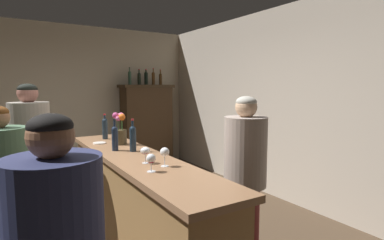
{
  "coord_description": "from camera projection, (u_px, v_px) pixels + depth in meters",
  "views": [
    {
      "loc": [
        -0.8,
        -2.86,
        1.66
      ],
      "look_at": [
        0.77,
        -0.34,
        1.33
      ],
      "focal_mm": 28.82,
      "sensor_mm": 36.0,
      "label": 1
    }
  ],
  "objects": [
    {
      "name": "cheese_plate",
      "position": [
        99.0,
        143.0,
        3.47
      ],
      "size": [
        0.14,
        0.14,
        0.01
      ],
      "primitive_type": "cylinder",
      "color": "white",
      "rests_on": "bar_counter"
    },
    {
      "name": "wine_bottle_malbec",
      "position": [
        133.0,
        137.0,
        3.04
      ],
      "size": [
        0.06,
        0.06,
        0.32
      ],
      "color": "#182634",
      "rests_on": "bar_counter"
    },
    {
      "name": "patron_in_navy",
      "position": [
        3.0,
        198.0,
        2.32
      ],
      "size": [
        0.39,
        0.39,
        1.52
      ],
      "rotation": [
        0.0,
        0.0,
        0.03
      ],
      "color": "#B6B09D",
      "rests_on": "ground"
    },
    {
      "name": "wall_right",
      "position": [
        297.0,
        105.0,
        4.29
      ],
      "size": [
        0.12,
        6.59,
        2.8
      ],
      "primitive_type": "cube",
      "color": "#BEB2A1",
      "rests_on": "ground"
    },
    {
      "name": "display_bottle_midleft",
      "position": [
        139.0,
        78.0,
        6.15
      ],
      "size": [
        0.07,
        0.07,
        0.31
      ],
      "color": "black",
      "rests_on": "display_cabinet"
    },
    {
      "name": "flower_arrangement",
      "position": [
        120.0,
        130.0,
        3.42
      ],
      "size": [
        0.14,
        0.17,
        0.36
      ],
      "color": "#423822",
      "rests_on": "bar_counter"
    },
    {
      "name": "bar_counter",
      "position": [
        137.0,
        208.0,
        2.92
      ],
      "size": [
        0.54,
        2.78,
        1.02
      ],
      "color": "olive",
      "rests_on": "ground"
    },
    {
      "name": "wine_bottle_riesling",
      "position": [
        105.0,
        127.0,
        3.76
      ],
      "size": [
        0.07,
        0.07,
        0.31
      ],
      "color": "#1D2A36",
      "rests_on": "bar_counter"
    },
    {
      "name": "display_bottle_right",
      "position": [
        160.0,
        78.0,
        6.4
      ],
      "size": [
        0.06,
        0.06,
        0.32
      ],
      "color": "#4E3013",
      "rests_on": "display_cabinet"
    },
    {
      "name": "wine_glass_front",
      "position": [
        165.0,
        153.0,
        2.47
      ],
      "size": [
        0.07,
        0.07,
        0.16
      ],
      "color": "white",
      "rests_on": "bar_counter"
    },
    {
      "name": "display_bottle_left",
      "position": [
        130.0,
        77.0,
        6.05
      ],
      "size": [
        0.06,
        0.06,
        0.34
      ],
      "color": "#284633",
      "rests_on": "display_cabinet"
    },
    {
      "name": "patron_redhead",
      "position": [
        32.0,
        164.0,
        2.92
      ],
      "size": [
        0.36,
        0.36,
        1.68
      ],
      "rotation": [
        0.0,
        0.0,
        -0.35
      ],
      "color": "#24234F",
      "rests_on": "ground"
    },
    {
      "name": "display_cabinet",
      "position": [
        147.0,
        124.0,
        6.34
      ],
      "size": [
        1.07,
        0.47,
        1.69
      ],
      "color": "#3C2918",
      "rests_on": "ground"
    },
    {
      "name": "bartender",
      "position": [
        245.0,
        179.0,
        2.68
      ],
      "size": [
        0.37,
        0.37,
        1.58
      ],
      "rotation": [
        0.0,
        0.0,
        3.35
      ],
      "color": "maroon",
      "rests_on": "ground"
    },
    {
      "name": "wine_glass_mid",
      "position": [
        145.0,
        151.0,
        2.57
      ],
      "size": [
        0.08,
        0.08,
        0.14
      ],
      "color": "white",
      "rests_on": "bar_counter"
    },
    {
      "name": "display_bottle_center",
      "position": [
        146.0,
        77.0,
        6.23
      ],
      "size": [
        0.07,
        0.07,
        0.31
      ],
      "color": "black",
      "rests_on": "display_cabinet"
    },
    {
      "name": "wine_bottle_pinot",
      "position": [
        115.0,
        137.0,
        3.08
      ],
      "size": [
        0.06,
        0.06,
        0.32
      ],
      "color": "#1B263A",
      "rests_on": "bar_counter"
    },
    {
      "name": "wine_glass_rear",
      "position": [
        151.0,
        160.0,
        2.32
      ],
      "size": [
        0.07,
        0.07,
        0.14
      ],
      "color": "white",
      "rests_on": "bar_counter"
    },
    {
      "name": "wall_back",
      "position": [
        52.0,
        101.0,
        5.64
      ],
      "size": [
        5.41,
        0.12,
        2.8
      ],
      "primitive_type": "cube",
      "color": "beige",
      "rests_on": "ground"
    },
    {
      "name": "display_bottle_midright",
      "position": [
        153.0,
        78.0,
        6.32
      ],
      "size": [
        0.07,
        0.07,
        0.34
      ],
      "color": "#4E3014",
      "rests_on": "display_cabinet"
    }
  ]
}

